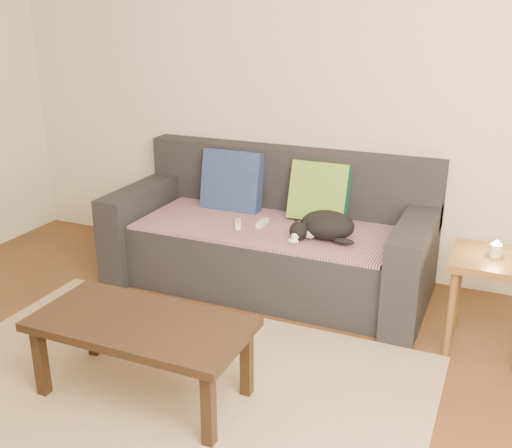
% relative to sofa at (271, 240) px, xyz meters
% --- Properties ---
extents(ground, '(4.50, 4.50, 0.00)m').
position_rel_sofa_xyz_m(ground, '(0.00, -1.57, -0.31)').
color(ground, brown).
rests_on(ground, ground).
extents(back_wall, '(4.50, 0.04, 2.60)m').
position_rel_sofa_xyz_m(back_wall, '(0.00, 0.43, 0.99)').
color(back_wall, beige).
rests_on(back_wall, ground).
extents(sofa, '(2.10, 0.94, 0.87)m').
position_rel_sofa_xyz_m(sofa, '(0.00, 0.00, 0.00)').
color(sofa, '#232328').
rests_on(sofa, ground).
extents(throw_blanket, '(1.66, 0.74, 0.02)m').
position_rel_sofa_xyz_m(throw_blanket, '(0.00, -0.09, 0.12)').
color(throw_blanket, '#3E2545').
rests_on(throw_blanket, sofa).
extents(cushion_navy, '(0.43, 0.20, 0.44)m').
position_rel_sofa_xyz_m(cushion_navy, '(-0.37, 0.17, 0.32)').
color(cushion_navy, '#101A45').
rests_on(cushion_navy, throw_blanket).
extents(cushion_green, '(0.39, 0.21, 0.40)m').
position_rel_sofa_xyz_m(cushion_green, '(0.27, 0.17, 0.32)').
color(cushion_green, '#0B4733').
rests_on(cushion_green, throw_blanket).
extents(cat, '(0.40, 0.30, 0.18)m').
position_rel_sofa_xyz_m(cat, '(0.42, -0.17, 0.22)').
color(cat, black).
rests_on(cat, throw_blanket).
extents(wii_remote_a, '(0.10, 0.15, 0.03)m').
position_rel_sofa_xyz_m(wii_remote_a, '(-0.16, -0.18, 0.15)').
color(wii_remote_a, white).
rests_on(wii_remote_a, throw_blanket).
extents(wii_remote_b, '(0.04, 0.15, 0.03)m').
position_rel_sofa_xyz_m(wii_remote_b, '(-0.03, -0.09, 0.15)').
color(wii_remote_b, white).
rests_on(wii_remote_b, throw_blanket).
extents(side_table, '(0.44, 0.44, 0.54)m').
position_rel_sofa_xyz_m(side_table, '(1.40, -0.33, 0.14)').
color(side_table, brown).
rests_on(side_table, ground).
extents(candle, '(0.06, 0.06, 0.09)m').
position_rel_sofa_xyz_m(candle, '(1.40, -0.33, 0.27)').
color(candle, beige).
rests_on(candle, side_table).
extents(rug, '(2.50, 1.80, 0.01)m').
position_rel_sofa_xyz_m(rug, '(0.00, -1.42, -0.30)').
color(rug, tan).
rests_on(rug, ground).
extents(coffee_table, '(1.02, 0.51, 0.41)m').
position_rel_sofa_xyz_m(coffee_table, '(-0.07, -1.44, 0.05)').
color(coffee_table, black).
rests_on(coffee_table, rug).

